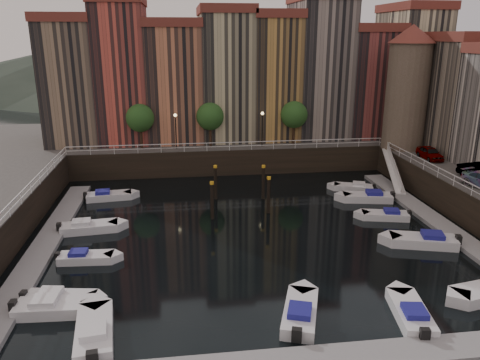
{
  "coord_description": "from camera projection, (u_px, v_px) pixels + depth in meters",
  "views": [
    {
      "loc": [
        -5.58,
        -35.83,
        15.61
      ],
      "look_at": [
        -0.35,
        4.0,
        3.16
      ],
      "focal_mm": 35.0,
      "sensor_mm": 36.0,
      "label": 1
    }
  ],
  "objects": [
    {
      "name": "ground",
      "position": [
        250.0,
        230.0,
        39.24
      ],
      "size": [
        200.0,
        200.0,
        0.0
      ],
      "primitive_type": "plane",
      "color": "black",
      "rests_on": "ground"
    },
    {
      "name": "quay_far",
      "position": [
        221.0,
        144.0,
        63.42
      ],
      "size": [
        80.0,
        20.0,
        3.0
      ],
      "primitive_type": "cube",
      "color": "black",
      "rests_on": "ground"
    },
    {
      "name": "dock_left",
      "position": [
        46.0,
        244.0,
        36.23
      ],
      "size": [
        2.0,
        28.0,
        0.35
      ],
      "primitive_type": "cube",
      "color": "gray",
      "rests_on": "ground"
    },
    {
      "name": "dock_right",
      "position": [
        438.0,
        223.0,
        40.26
      ],
      "size": [
        2.0,
        28.0,
        0.35
      ],
      "primitive_type": "cube",
      "color": "gray",
      "rests_on": "ground"
    },
    {
      "name": "mountains",
      "position": [
        201.0,
        62.0,
        141.29
      ],
      "size": [
        145.0,
        100.0,
        18.0
      ],
      "color": "#2D382D",
      "rests_on": "ground"
    },
    {
      "name": "far_terrace",
      "position": [
        249.0,
        74.0,
        58.67
      ],
      "size": [
        48.7,
        10.3,
        17.5
      ],
      "color": "#816952",
      "rests_on": "quay_far"
    },
    {
      "name": "corner_tower",
      "position": [
        407.0,
        86.0,
        52.45
      ],
      "size": [
        5.2,
        5.2,
        13.8
      ],
      "color": "#6B5B4C",
      "rests_on": "quay_right"
    },
    {
      "name": "promenade_trees",
      "position": [
        216.0,
        116.0,
        54.36
      ],
      "size": [
        21.2,
        3.2,
        5.2
      ],
      "color": "black",
      "rests_on": "quay_far"
    },
    {
      "name": "street_lamps",
      "position": [
        219.0,
        124.0,
        53.66
      ],
      "size": [
        10.36,
        0.36,
        4.18
      ],
      "color": "black",
      "rests_on": "quay_far"
    },
    {
      "name": "railings",
      "position": [
        243.0,
        170.0,
        42.75
      ],
      "size": [
        36.08,
        34.04,
        0.52
      ],
      "color": "white",
      "rests_on": "ground"
    },
    {
      "name": "gangway",
      "position": [
        393.0,
        168.0,
        50.27
      ],
      "size": [
        2.78,
        8.32,
        3.73
      ],
      "color": "white",
      "rests_on": "ground"
    },
    {
      "name": "mooring_pilings",
      "position": [
        240.0,
        190.0,
        43.99
      ],
      "size": [
        5.77,
        5.63,
        3.78
      ],
      "color": "black",
      "rests_on": "ground"
    },
    {
      "name": "boat_left_0",
      "position": [
        54.0,
        308.0,
        27.35
      ],
      "size": [
        4.91,
        1.99,
        1.12
      ],
      "rotation": [
        0.0,
        0.0,
        -0.05
      ],
      "color": "silver",
      "rests_on": "ground"
    },
    {
      "name": "boat_left_1",
      "position": [
        58.0,
        299.0,
        28.24
      ],
      "size": [
        4.6,
        2.28,
        1.03
      ],
      "rotation": [
        0.0,
        0.0,
        -0.16
      ],
      "color": "silver",
      "rests_on": "ground"
    },
    {
      "name": "boat_left_2",
      "position": [
        85.0,
        257.0,
        33.64
      ],
      "size": [
        4.13,
        1.71,
        0.94
      ],
      "rotation": [
        0.0,
        0.0,
        -0.06
      ],
      "color": "silver",
      "rests_on": "ground"
    },
    {
      "name": "boat_left_3",
      "position": [
        88.0,
        227.0,
        38.8
      ],
      "size": [
        4.93,
        2.21,
        1.11
      ],
      "rotation": [
        0.0,
        0.0,
        0.1
      ],
      "color": "silver",
      "rests_on": "ground"
    },
    {
      "name": "boat_left_4",
      "position": [
        108.0,
        196.0,
        46.43
      ],
      "size": [
        4.68,
        2.14,
        1.05
      ],
      "rotation": [
        0.0,
        0.0,
        0.11
      ],
      "color": "silver",
      "rests_on": "ground"
    },
    {
      "name": "boat_right_1",
      "position": [
        425.0,
        241.0,
        36.17
      ],
      "size": [
        5.37,
        3.17,
        1.2
      ],
      "rotation": [
        0.0,
        0.0,
        2.87
      ],
      "color": "silver",
      "rests_on": "ground"
    },
    {
      "name": "boat_right_2",
      "position": [
        386.0,
        215.0,
        41.49
      ],
      "size": [
        4.36,
        2.41,
        0.98
      ],
      "rotation": [
        0.0,
        0.0,
        2.91
      ],
      "color": "silver",
      "rests_on": "ground"
    },
    {
      "name": "boat_right_3",
      "position": [
        368.0,
        197.0,
        45.97
      ],
      "size": [
        5.1,
        2.65,
        1.14
      ],
      "rotation": [
        0.0,
        0.0,
        2.95
      ],
      "color": "silver",
      "rests_on": "ground"
    },
    {
      "name": "boat_right_4",
      "position": [
        354.0,
        187.0,
        49.12
      ],
      "size": [
        4.31,
        2.8,
        0.97
      ],
      "rotation": [
        0.0,
        0.0,
        2.79
      ],
      "color": "silver",
      "rests_on": "ground"
    },
    {
      "name": "boat_near_0",
      "position": [
        94.0,
        333.0,
        24.98
      ],
      "size": [
        2.52,
        5.36,
        1.21
      ],
      "rotation": [
        0.0,
        0.0,
        1.7
      ],
      "color": "silver",
      "rests_on": "ground"
    },
    {
      "name": "boat_near_2",
      "position": [
        300.0,
        313.0,
        26.75
      ],
      "size": [
        3.26,
        5.13,
        1.15
      ],
      "rotation": [
        0.0,
        0.0,
        1.24
      ],
      "color": "silver",
      "rests_on": "ground"
    },
    {
      "name": "boat_near_3",
      "position": [
        411.0,
        314.0,
        26.75
      ],
      "size": [
        2.48,
        4.91,
        1.1
      ],
      "rotation": [
        0.0,
        0.0,
        1.4
      ],
      "color": "silver",
      "rests_on": "ground"
    },
    {
      "name": "car_a",
      "position": [
        430.0,
        154.0,
        49.22
      ],
      "size": [
        1.69,
        3.94,
        1.33
      ],
      "primitive_type": "imported",
      "rotation": [
        0.0,
        0.0,
        -0.03
      ],
      "color": "gray",
      "rests_on": "quay_right"
    }
  ]
}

